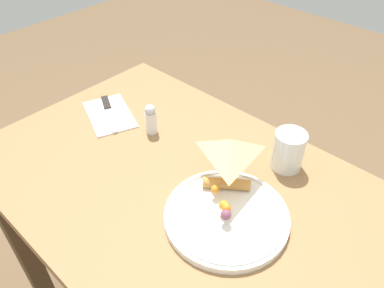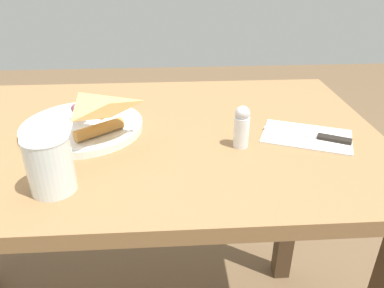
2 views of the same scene
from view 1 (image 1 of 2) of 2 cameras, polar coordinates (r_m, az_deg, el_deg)
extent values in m
cube|color=olive|center=(0.83, 3.17, -9.73)|extent=(1.18, 0.64, 0.03)
cube|color=#4C3823|center=(1.34, -24.42, -13.76)|extent=(0.06, 0.06, 0.72)
cube|color=#4C3823|center=(1.51, -6.36, -2.29)|extent=(0.06, 0.06, 0.72)
cylinder|color=white|center=(0.79, 5.26, -10.90)|extent=(0.26, 0.26, 0.02)
torus|color=white|center=(0.78, 5.30, -10.46)|extent=(0.24, 0.24, 0.01)
pyramid|color=#E0B266|center=(0.78, 5.35, -9.64)|extent=(0.16, 0.17, 0.02)
cylinder|color=#C68942|center=(0.82, 5.49, -6.18)|extent=(0.10, 0.08, 0.02)
sphere|color=orange|center=(0.79, 3.78, -7.03)|extent=(0.02, 0.02, 0.02)
sphere|color=orange|center=(0.76, 5.25, -9.64)|extent=(0.02, 0.02, 0.02)
sphere|color=#7A4256|center=(0.75, 5.18, -10.71)|extent=(0.02, 0.02, 0.02)
sphere|color=orange|center=(0.76, 4.86, -9.27)|extent=(0.02, 0.02, 0.02)
cylinder|color=white|center=(0.90, 14.46, -0.95)|extent=(0.07, 0.07, 0.10)
cylinder|color=white|center=(0.90, 14.39, -1.27)|extent=(0.06, 0.06, 0.08)
torus|color=white|center=(0.87, 14.96, 1.37)|extent=(0.07, 0.07, 0.00)
cube|color=white|center=(1.09, -12.45, 4.41)|extent=(0.21, 0.17, 0.00)
cube|color=black|center=(1.13, -12.96, 6.15)|extent=(0.07, 0.05, 0.01)
cube|color=silver|center=(1.06, -12.18, 3.60)|extent=(0.10, 0.07, 0.00)
ellipsoid|color=silver|center=(1.02, -11.70, 2.08)|extent=(0.03, 0.02, 0.00)
cylinder|color=white|center=(0.99, -6.24, 3.28)|extent=(0.03, 0.03, 0.06)
sphere|color=silver|center=(0.96, -6.41, 5.17)|extent=(0.03, 0.03, 0.03)
camera|label=2|loc=(1.27, 22.32, 25.66)|focal=35.00mm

